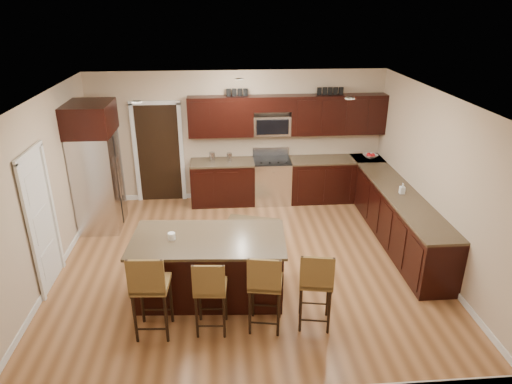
{
  "coord_description": "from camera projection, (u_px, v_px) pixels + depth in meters",
  "views": [
    {
      "loc": [
        -0.35,
        -6.39,
        4.01
      ],
      "look_at": [
        0.19,
        0.4,
        1.1
      ],
      "focal_mm": 32.0,
      "sensor_mm": 36.0,
      "label": 1
    }
  ],
  "objects": [
    {
      "name": "floor",
      "position": [
        247.0,
        263.0,
        7.46
      ],
      "size": [
        6.0,
        6.0,
        0.0
      ],
      "primitive_type": "plane",
      "color": "#9F693F",
      "rests_on": "ground"
    },
    {
      "name": "ceiling",
      "position": [
        245.0,
        99.0,
        6.4
      ],
      "size": [
        6.0,
        6.0,
        0.0
      ],
      "primitive_type": "plane",
      "rotation": [
        3.14,
        0.0,
        0.0
      ],
      "color": "silver",
      "rests_on": "wall_back"
    },
    {
      "name": "wall_back",
      "position": [
        238.0,
        137.0,
        9.45
      ],
      "size": [
        6.0,
        0.0,
        6.0
      ],
      "primitive_type": "plane",
      "rotation": [
        1.57,
        0.0,
        0.0
      ],
      "color": "#C6AD8F",
      "rests_on": "floor"
    },
    {
      "name": "wall_left",
      "position": [
        43.0,
        193.0,
        6.71
      ],
      "size": [
        0.0,
        5.5,
        5.5
      ],
      "primitive_type": "plane",
      "rotation": [
        1.57,
        0.0,
        1.57
      ],
      "color": "#C6AD8F",
      "rests_on": "floor"
    },
    {
      "name": "wall_right",
      "position": [
        437.0,
        182.0,
        7.14
      ],
      "size": [
        0.0,
        5.5,
        5.5
      ],
      "primitive_type": "plane",
      "rotation": [
        1.57,
        0.0,
        -1.57
      ],
      "color": "#C6AD8F",
      "rests_on": "floor"
    },
    {
      "name": "base_cabinets",
      "position": [
        341.0,
        198.0,
        8.74
      ],
      "size": [
        4.02,
        3.96,
        0.92
      ],
      "color": "black",
      "rests_on": "floor"
    },
    {
      "name": "upper_cabinets",
      "position": [
        290.0,
        114.0,
        9.18
      ],
      "size": [
        4.0,
        0.33,
        0.8
      ],
      "color": "black",
      "rests_on": "wall_back"
    },
    {
      "name": "range",
      "position": [
        272.0,
        180.0,
        9.57
      ],
      "size": [
        0.76,
        0.64,
        1.11
      ],
      "color": "silver",
      "rests_on": "floor"
    },
    {
      "name": "microwave",
      "position": [
        272.0,
        125.0,
        9.26
      ],
      "size": [
        0.76,
        0.31,
        0.4
      ],
      "primitive_type": "cube",
      "color": "silver",
      "rests_on": "upper_cabinets"
    },
    {
      "name": "doorway",
      "position": [
        159.0,
        154.0,
        9.44
      ],
      "size": [
        0.85,
        0.03,
        2.06
      ],
      "primitive_type": "cube",
      "color": "black",
      "rests_on": "floor"
    },
    {
      "name": "pantry_door",
      "position": [
        41.0,
        223.0,
        6.57
      ],
      "size": [
        0.03,
        0.8,
        2.04
      ],
      "primitive_type": "cube",
      "color": "white",
      "rests_on": "floor"
    },
    {
      "name": "letter_decor",
      "position": [
        283.0,
        92.0,
        8.99
      ],
      "size": [
        2.2,
        0.03,
        0.15
      ],
      "primitive_type": null,
      "color": "black",
      "rests_on": "upper_cabinets"
    },
    {
      "name": "island",
      "position": [
        209.0,
        268.0,
        6.54
      ],
      "size": [
        2.22,
        1.26,
        0.92
      ],
      "rotation": [
        0.0,
        0.0,
        -0.07
      ],
      "color": "black",
      "rests_on": "floor"
    },
    {
      "name": "stool_left",
      "position": [
        150.0,
        286.0,
        5.59
      ],
      "size": [
        0.48,
        0.48,
        1.2
      ],
      "rotation": [
        0.0,
        0.0,
        -0.06
      ],
      "color": "olive",
      "rests_on": "floor"
    },
    {
      "name": "stool_mid",
      "position": [
        210.0,
        288.0,
        5.68
      ],
      "size": [
        0.43,
        0.43,
        1.07
      ],
      "rotation": [
        0.0,
        0.0,
        -0.08
      ],
      "color": "olive",
      "rests_on": "floor"
    },
    {
      "name": "stool_right",
      "position": [
        265.0,
        284.0,
        5.71
      ],
      "size": [
        0.49,
        0.49,
        1.13
      ],
      "rotation": [
        0.0,
        0.0,
        -0.18
      ],
      "color": "olive",
      "rests_on": "floor"
    },
    {
      "name": "refrigerator",
      "position": [
        96.0,
        166.0,
        8.23
      ],
      "size": [
        0.79,
        0.96,
        2.35
      ],
      "color": "silver",
      "rests_on": "floor"
    },
    {
      "name": "floor_mat",
      "position": [
        252.0,
        224.0,
        8.74
      ],
      "size": [
        1.17,
        0.94,
        0.01
      ],
      "primitive_type": "cube",
      "rotation": [
        0.0,
        0.0,
        -0.3
      ],
      "color": "brown",
      "rests_on": "floor"
    },
    {
      "name": "fruit_bowl",
      "position": [
        370.0,
        156.0,
        9.53
      ],
      "size": [
        0.38,
        0.38,
        0.07
      ],
      "primitive_type": "imported",
      "rotation": [
        0.0,
        0.0,
        0.41
      ],
      "color": "silver",
      "rests_on": "base_cabinets"
    },
    {
      "name": "soap_bottle",
      "position": [
        402.0,
        188.0,
        7.76
      ],
      "size": [
        0.09,
        0.09,
        0.18
      ],
      "primitive_type": "imported",
      "rotation": [
        0.0,
        0.0,
        -0.03
      ],
      "color": "#B2B2B2",
      "rests_on": "base_cabinets"
    },
    {
      "name": "canister_tall",
      "position": [
        212.0,
        157.0,
        9.26
      ],
      "size": [
        0.12,
        0.12,
        0.2
      ],
      "primitive_type": "cylinder",
      "color": "silver",
      "rests_on": "base_cabinets"
    },
    {
      "name": "canister_short",
      "position": [
        229.0,
        157.0,
        9.29
      ],
      "size": [
        0.11,
        0.11,
        0.18
      ],
      "primitive_type": "cylinder",
      "color": "silver",
      "rests_on": "base_cabinets"
    },
    {
      "name": "island_jar",
      "position": [
        172.0,
        236.0,
        6.29
      ],
      "size": [
        0.1,
        0.1,
        0.1
      ],
      "primitive_type": "cylinder",
      "color": "white",
      "rests_on": "island"
    },
    {
      "name": "stool_extra",
      "position": [
        316.0,
        281.0,
        5.76
      ],
      "size": [
        0.49,
        0.49,
        1.13
      ],
      "rotation": [
        0.0,
        0.0,
        -0.18
      ],
      "color": "olive",
      "rests_on": "floor"
    }
  ]
}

